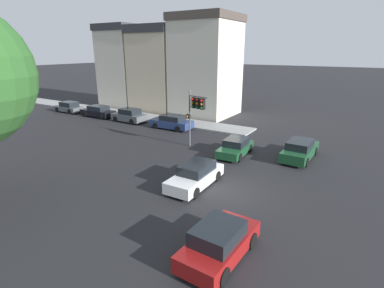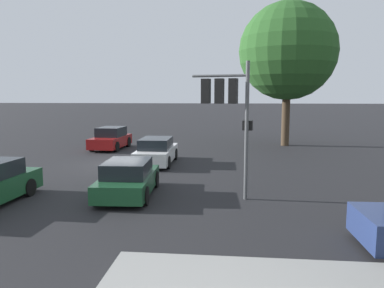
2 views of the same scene
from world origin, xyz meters
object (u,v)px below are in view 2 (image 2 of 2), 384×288
(crossing_car_3, at_px, (111,139))
(crossing_car_1, at_px, (156,152))
(street_tree, at_px, (288,51))
(crossing_car_0, at_px, (128,179))
(traffic_signal, at_px, (227,101))

(crossing_car_3, bearing_deg, crossing_car_1, 41.37)
(crossing_car_1, height_order, crossing_car_3, crossing_car_3)
(crossing_car_1, bearing_deg, street_tree, -44.85)
(crossing_car_0, relative_size, crossing_car_1, 0.92)
(crossing_car_0, distance_m, crossing_car_1, 6.63)
(crossing_car_3, bearing_deg, crossing_car_0, 23.17)
(traffic_signal, height_order, crossing_car_0, traffic_signal)
(crossing_car_0, bearing_deg, street_tree, -31.03)
(street_tree, distance_m, crossing_car_0, 18.17)
(crossing_car_0, bearing_deg, crossing_car_1, -1.26)
(street_tree, relative_size, crossing_car_3, 2.50)
(traffic_signal, bearing_deg, street_tree, -3.10)
(crossing_car_0, xyz_separation_m, crossing_car_3, (-11.97, -4.55, 0.08))
(traffic_signal, xyz_separation_m, crossing_car_1, (-6.49, -3.92, -2.88))
(street_tree, relative_size, crossing_car_0, 2.51)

